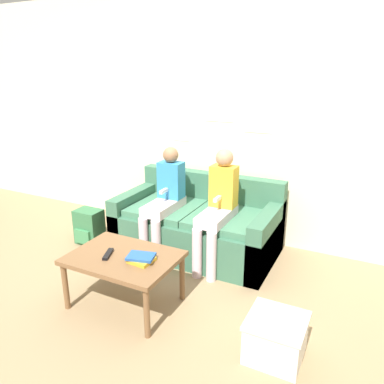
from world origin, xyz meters
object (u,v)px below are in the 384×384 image
(tv_remote, at_px, (108,254))
(storage_box, at_px, (276,338))
(couch, at_px, (198,226))
(person_right, at_px, (218,205))
(coffee_table, at_px, (124,261))
(backpack, at_px, (89,227))
(person_left, at_px, (165,198))

(tv_remote, height_order, storage_box, tv_remote)
(couch, bearing_deg, tv_remote, -100.42)
(couch, xyz_separation_m, person_right, (0.30, -0.19, 0.35))
(coffee_table, height_order, backpack, coffee_table)
(couch, height_order, backpack, couch)
(couch, distance_m, tv_remote, 1.19)
(couch, relative_size, person_right, 1.45)
(couch, bearing_deg, person_left, -143.85)
(person_left, bearing_deg, storage_box, -34.49)
(couch, distance_m, person_right, 0.49)
(coffee_table, bearing_deg, tv_remote, -155.59)
(couch, relative_size, tv_remote, 9.26)
(couch, distance_m, storage_box, 1.61)
(coffee_table, bearing_deg, storage_box, -1.91)
(person_left, bearing_deg, tv_remote, -86.64)
(person_left, xyz_separation_m, backpack, (-0.85, -0.18, -0.41))
(person_left, distance_m, tv_remote, 0.98)
(person_right, bearing_deg, storage_box, -49.46)
(person_left, relative_size, backpack, 2.87)
(person_right, relative_size, backpack, 2.96)
(person_right, height_order, backpack, person_right)
(couch, distance_m, backpack, 1.18)
(person_right, distance_m, storage_box, 1.35)
(couch, height_order, person_left, person_left)
(person_left, bearing_deg, backpack, -168.24)
(person_left, xyz_separation_m, person_right, (0.57, 0.01, 0.02))
(person_left, xyz_separation_m, tv_remote, (0.06, -0.96, -0.15))
(person_left, height_order, person_right, person_right)
(person_left, bearing_deg, couch, 36.15)
(coffee_table, xyz_separation_m, person_right, (0.40, 0.92, 0.23))
(storage_box, bearing_deg, backpack, 160.86)
(couch, relative_size, storage_box, 4.31)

